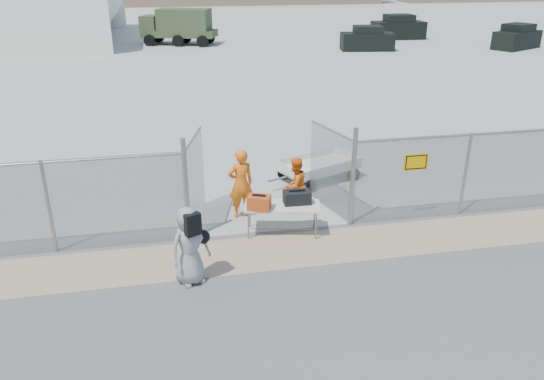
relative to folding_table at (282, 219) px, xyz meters
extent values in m
plane|color=#494949|center=(-0.22, -1.84, -0.38)|extent=(160.00, 160.00, 0.00)
cube|color=#A1A198|center=(-0.22, 40.16, -0.37)|extent=(160.00, 80.00, 0.01)
cube|color=tan|center=(-0.22, -0.84, -0.37)|extent=(44.00, 1.60, 0.01)
cube|color=#D14618|center=(-0.57, -0.10, 0.54)|extent=(0.61, 0.52, 0.33)
cube|color=black|center=(0.37, 0.04, 0.53)|extent=(0.65, 0.39, 0.31)
imported|color=orange|center=(-0.82, 1.15, 0.53)|extent=(0.74, 0.57, 1.82)
imported|color=orange|center=(0.59, 1.13, 0.37)|extent=(0.92, 0.87, 1.50)
imported|color=gray|center=(-2.27, -1.69, 0.46)|extent=(0.97, 0.82, 1.68)
camera|label=1|loc=(-2.48, -11.13, 5.66)|focal=35.00mm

